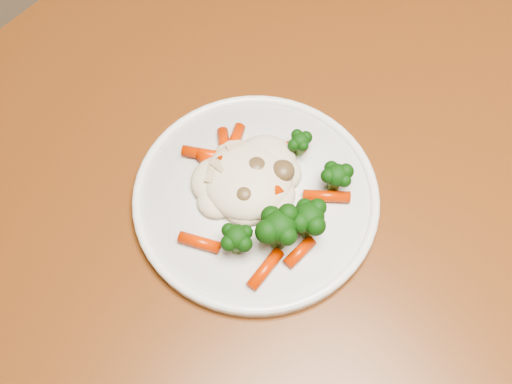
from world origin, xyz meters
TOP-DOWN VIEW (x-y plane):
  - dining_table at (0.14, 0.27)m, footprint 1.49×1.19m
  - plate at (0.20, 0.33)m, footprint 0.25×0.25m
  - meal at (0.20, 0.32)m, footprint 0.18×0.18m

SIDE VIEW (x-z plane):
  - dining_table at x=0.14m, z-range 0.29..1.04m
  - plate at x=0.20m, z-range 0.75..0.76m
  - meal at x=0.20m, z-range 0.76..0.80m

